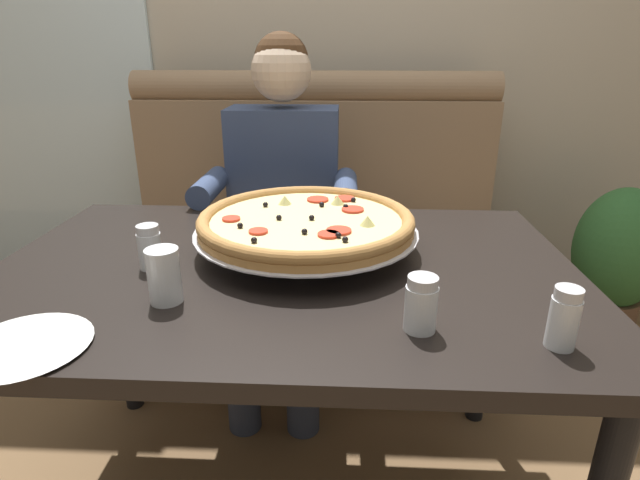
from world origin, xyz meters
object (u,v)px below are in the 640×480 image
object	(u,v)px
shaker_parmesan	(563,322)
drinking_glass	(165,279)
booth_bench	(311,251)
shaker_pepper_flakes	(421,308)
pizza	(306,222)
shaker_oregano	(150,250)
plate_near_left	(23,343)
dining_table	(285,296)
patio_chair	(106,160)
potted_plant	(617,260)
diner_main	(282,199)

from	to	relation	value
shaker_parmesan	drinking_glass	size ratio (longest dim) A/B	0.98
booth_bench	shaker_parmesan	world-z (taller)	booth_bench
shaker_pepper_flakes	pizza	bearing A→B (deg)	122.20
shaker_oregano	shaker_parmesan	bearing A→B (deg)	-19.36
booth_bench	plate_near_left	distance (m)	1.40
booth_bench	dining_table	world-z (taller)	booth_bench
dining_table	shaker_parmesan	distance (m)	0.62
booth_bench	pizza	size ratio (longest dim) A/B	2.87
dining_table	drinking_glass	world-z (taller)	drinking_glass
booth_bench	pizza	distance (m)	0.93
patio_chair	dining_table	bearing A→B (deg)	-55.85
dining_table	potted_plant	bearing A→B (deg)	35.16
diner_main	shaker_parmesan	xyz separation A→B (m)	(0.60, -0.97, 0.08)
diner_main	shaker_oregano	world-z (taller)	diner_main
dining_table	plate_near_left	world-z (taller)	plate_near_left
diner_main	potted_plant	size ratio (longest dim) A/B	1.82
plate_near_left	pizza	bearing A→B (deg)	46.19
pizza	drinking_glass	distance (m)	0.39
shaker_pepper_flakes	drinking_glass	xyz separation A→B (m)	(-0.49, 0.08, 0.00)
drinking_glass	potted_plant	world-z (taller)	drinking_glass
patio_chair	shaker_parmesan	bearing A→B (deg)	-51.47
shaker_pepper_flakes	drinking_glass	distance (m)	0.50
diner_main	pizza	bearing A→B (deg)	-76.63
drinking_glass	potted_plant	xyz separation A→B (m)	(1.50, 1.10, -0.40)
diner_main	booth_bench	bearing A→B (deg)	71.86
plate_near_left	drinking_glass	bearing A→B (deg)	43.81
drinking_glass	patio_chair	bearing A→B (deg)	117.96
diner_main	drinking_glass	size ratio (longest dim) A/B	11.31
shaker_oregano	drinking_glass	distance (m)	0.18
shaker_parmesan	potted_plant	xyz separation A→B (m)	(0.78, 1.23, -0.40)
shaker_oregano	booth_bench	bearing A→B (deg)	72.37
shaker_oregano	pizza	bearing A→B (deg)	19.95
diner_main	potted_plant	world-z (taller)	diner_main
plate_near_left	patio_chair	distance (m)	2.75
drinking_glass	shaker_pepper_flakes	bearing A→B (deg)	-9.58
pizza	shaker_parmesan	bearing A→B (deg)	-41.68
diner_main	shaker_oregano	distance (m)	0.72
pizza	shaker_pepper_flakes	world-z (taller)	pizza
patio_chair	potted_plant	size ratio (longest dim) A/B	1.23
dining_table	potted_plant	size ratio (longest dim) A/B	1.95
pizza	shaker_oregano	world-z (taller)	pizza
shaker_parmesan	drinking_glass	distance (m)	0.73
booth_bench	plate_near_left	world-z (taller)	booth_bench
shaker_parmesan	drinking_glass	xyz separation A→B (m)	(-0.72, 0.13, 0.00)
pizza	patio_chair	size ratio (longest dim) A/B	0.64
booth_bench	patio_chair	bearing A→B (deg)	139.82
booth_bench	potted_plant	xyz separation A→B (m)	(1.29, -0.01, -0.01)
booth_bench	patio_chair	world-z (taller)	booth_bench
shaker_parmesan	shaker_pepper_flakes	size ratio (longest dim) A/B	1.05
booth_bench	drinking_glass	size ratio (longest dim) A/B	14.08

